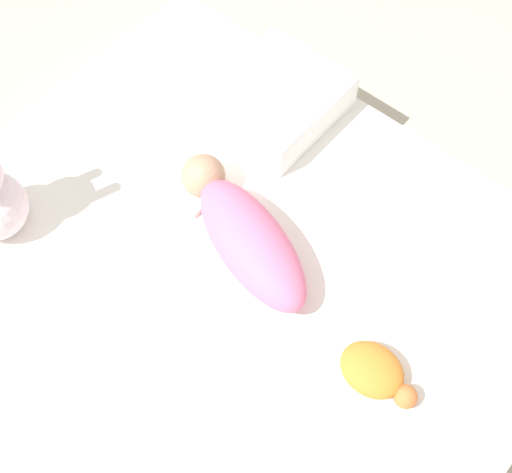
% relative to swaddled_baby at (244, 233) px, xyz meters
% --- Properties ---
extents(ground_plane, '(12.00, 12.00, 0.00)m').
position_rel_swaddled_baby_xyz_m(ground_plane, '(0.01, 0.05, -0.26)').
color(ground_plane, '#B2A893').
extents(bed_mattress, '(1.57, 1.08, 0.20)m').
position_rel_swaddled_baby_xyz_m(bed_mattress, '(0.01, 0.05, -0.16)').
color(bed_mattress, white).
rests_on(bed_mattress, ground_plane).
extents(burp_cloth, '(0.18, 0.14, 0.02)m').
position_rel_swaddled_baby_xyz_m(burp_cloth, '(-0.24, 0.04, -0.06)').
color(burp_cloth, white).
rests_on(burp_cloth, bed_mattress).
extents(swaddled_baby, '(0.52, 0.29, 0.13)m').
position_rel_swaddled_baby_xyz_m(swaddled_baby, '(0.00, 0.00, 0.00)').
color(swaddled_baby, pink).
rests_on(swaddled_baby, bed_mattress).
extents(pillow, '(0.31, 0.34, 0.11)m').
position_rel_swaddled_baby_xyz_m(pillow, '(-0.22, 0.39, -0.01)').
color(pillow, white).
rests_on(pillow, bed_mattress).
extents(turtle_plush, '(0.20, 0.13, 0.07)m').
position_rel_swaddled_baby_xyz_m(turtle_plush, '(0.46, -0.07, -0.03)').
color(turtle_plush, orange).
rests_on(turtle_plush, bed_mattress).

